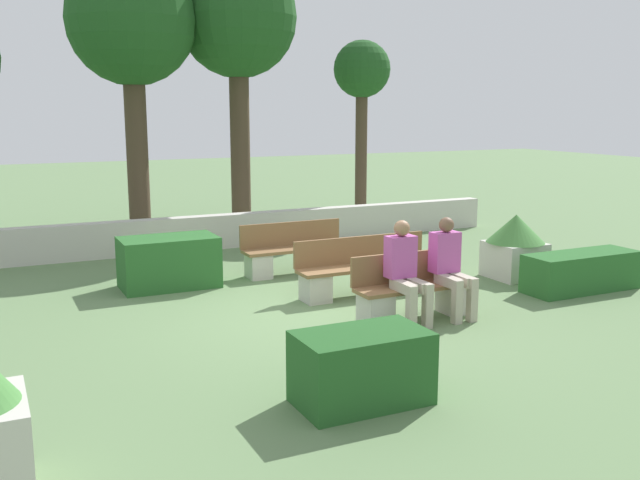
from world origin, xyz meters
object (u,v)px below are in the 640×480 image
object	(u,v)px
planter_corner_left	(515,244)
tree_center_right	(238,23)
bench_left_side	(296,254)
person_seated_man	(406,267)
bench_right_side	(366,272)
tree_center_left	(131,26)
tree_rightmost	(362,78)
bench_front	(414,294)
person_seated_woman	(450,263)

from	to	relation	value
planter_corner_left	tree_center_right	world-z (taller)	tree_center_right
bench_left_side	person_seated_man	bearing A→B (deg)	-85.76
bench_right_side	tree_center_left	distance (m)	7.31
tree_center_right	bench_left_side	bearing A→B (deg)	-96.62
bench_left_side	bench_right_side	distance (m)	1.75
tree_center_left	tree_rightmost	size ratio (longest dim) A/B	1.35
bench_left_side	planter_corner_left	bearing A→B (deg)	-28.86
bench_front	person_seated_woman	xyz separation A→B (m)	(0.45, -0.14, 0.40)
bench_front	tree_center_left	world-z (taller)	tree_center_left
bench_left_side	tree_center_right	xyz separation A→B (m)	(0.47, 4.03, 4.17)
bench_left_side	tree_center_left	world-z (taller)	tree_center_left
person_seated_man	tree_center_right	bearing A→B (deg)	87.49
bench_front	planter_corner_left	xyz separation A→B (m)	(2.72, 1.21, 0.24)
bench_left_side	bench_right_side	bearing A→B (deg)	-75.31
bench_front	bench_left_side	distance (m)	3.05
tree_rightmost	planter_corner_left	bearing A→B (deg)	-91.73
person_seated_man	tree_rightmost	size ratio (longest dim) A/B	0.31
tree_center_left	person_seated_woman	bearing A→B (deg)	-70.22
tree_rightmost	tree_center_right	bearing A→B (deg)	173.31
person_seated_man	planter_corner_left	size ratio (longest dim) A/B	1.27
bench_right_side	person_seated_man	xyz separation A→B (m)	(-0.25, -1.46, 0.39)
tree_center_left	person_seated_man	bearing A→B (deg)	-75.23
bench_front	tree_center_left	size ratio (longest dim) A/B	0.30
person_seated_woman	person_seated_man	bearing A→B (deg)	179.91
tree_rightmost	person_seated_man	bearing A→B (deg)	-114.43
tree_center_right	tree_center_left	bearing A→B (deg)	-179.71
bench_front	bench_right_side	xyz separation A→B (m)	(0.01, 1.32, 0.02)
bench_right_side	planter_corner_left	bearing A→B (deg)	5.94
bench_left_side	bench_right_side	world-z (taller)	same
tree_center_left	tree_center_right	size ratio (longest dim) A/B	0.98
bench_left_side	bench_right_side	xyz separation A→B (m)	(0.40, -1.71, 0.01)
planter_corner_left	tree_center_right	bearing A→B (deg)	114.28
tree_center_left	bench_front	bearing A→B (deg)	-73.18
bench_right_side	person_seated_man	distance (m)	1.53
bench_right_side	tree_rightmost	distance (m)	6.85
tree_center_left	tree_rightmost	distance (m)	5.11
tree_center_left	tree_rightmost	xyz separation A→B (m)	(5.02, -0.32, -0.94)
bench_front	person_seated_man	xyz separation A→B (m)	(-0.24, -0.14, 0.41)
bench_left_side	tree_rightmost	bearing A→B (deg)	49.99
tree_center_left	tree_center_right	bearing A→B (deg)	0.29
bench_front	person_seated_woman	bearing A→B (deg)	-16.98
person_seated_man	tree_center_right	distance (m)	8.13
bench_left_side	planter_corner_left	xyz separation A→B (m)	(3.11, -1.82, 0.24)
person_seated_man	tree_center_left	world-z (taller)	tree_center_left
bench_right_side	planter_corner_left	size ratio (longest dim) A/B	2.08
person_seated_woman	tree_center_left	size ratio (longest dim) A/B	0.23
planter_corner_left	tree_center_left	size ratio (longest dim) A/B	0.18
bench_left_side	tree_center_right	distance (m)	5.82
bench_right_side	planter_corner_left	xyz separation A→B (m)	(2.71, -0.11, 0.22)
person_seated_woman	tree_center_left	xyz separation A→B (m)	(-2.59, 7.19, 3.61)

